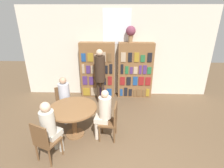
{
  "coord_description": "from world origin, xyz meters",
  "views": [
    {
      "loc": [
        0.02,
        -2.18,
        2.8
      ],
      "look_at": [
        -0.11,
        2.01,
        1.05
      ],
      "focal_mm": 28.0,
      "sensor_mm": 36.0,
      "label": 1
    }
  ],
  "objects_px": {
    "bookshelf_right": "(135,71)",
    "seated_reader_back": "(50,126)",
    "chair_near_camera": "(45,140)",
    "chair_left_side": "(64,101)",
    "bookshelf_left": "(98,70)",
    "librarian_standing": "(100,71)",
    "flower_vase": "(131,32)",
    "chair_far_side": "(111,120)",
    "seated_reader_left": "(65,97)",
    "seated_reader_right": "(103,111)",
    "reading_table": "(73,113)"
  },
  "relations": [
    {
      "from": "seated_reader_left",
      "to": "librarian_standing",
      "type": "bearing_deg",
      "value": -157.74
    },
    {
      "from": "librarian_standing",
      "to": "flower_vase",
      "type": "bearing_deg",
      "value": 28.12
    },
    {
      "from": "chair_near_camera",
      "to": "seated_reader_left",
      "type": "relative_size",
      "value": 0.72
    },
    {
      "from": "seated_reader_left",
      "to": "flower_vase",
      "type": "bearing_deg",
      "value": -168.28
    },
    {
      "from": "chair_far_side",
      "to": "seated_reader_right",
      "type": "xyz_separation_m",
      "value": [
        -0.18,
        0.02,
        0.21
      ]
    },
    {
      "from": "reading_table",
      "to": "seated_reader_left",
      "type": "relative_size",
      "value": 0.9
    },
    {
      "from": "seated_reader_back",
      "to": "seated_reader_right",
      "type": "bearing_deg",
      "value": 54.03
    },
    {
      "from": "flower_vase",
      "to": "seated_reader_right",
      "type": "distance_m",
      "value": 2.82
    },
    {
      "from": "bookshelf_left",
      "to": "seated_reader_left",
      "type": "relative_size",
      "value": 1.51
    },
    {
      "from": "reading_table",
      "to": "chair_near_camera",
      "type": "bearing_deg",
      "value": -114.15
    },
    {
      "from": "chair_left_side",
      "to": "seated_reader_left",
      "type": "distance_m",
      "value": 0.28
    },
    {
      "from": "chair_left_side",
      "to": "seated_reader_back",
      "type": "distance_m",
      "value": 1.46
    },
    {
      "from": "seated_reader_left",
      "to": "librarian_standing",
      "type": "distance_m",
      "value": 1.42
    },
    {
      "from": "bookshelf_left",
      "to": "flower_vase",
      "type": "relative_size",
      "value": 3.7
    },
    {
      "from": "bookshelf_right",
      "to": "seated_reader_back",
      "type": "bearing_deg",
      "value": -123.92
    },
    {
      "from": "flower_vase",
      "to": "librarian_standing",
      "type": "distance_m",
      "value": 1.55
    },
    {
      "from": "chair_far_side",
      "to": "seated_reader_right",
      "type": "relative_size",
      "value": 0.73
    },
    {
      "from": "chair_near_camera",
      "to": "seated_reader_left",
      "type": "bearing_deg",
      "value": 113.8
    },
    {
      "from": "flower_vase",
      "to": "seated_reader_back",
      "type": "bearing_deg",
      "value": -121.01
    },
    {
      "from": "seated_reader_right",
      "to": "reading_table",
      "type": "bearing_deg",
      "value": 90.0
    },
    {
      "from": "bookshelf_left",
      "to": "librarian_standing",
      "type": "distance_m",
      "value": 0.54
    },
    {
      "from": "chair_near_camera",
      "to": "chair_left_side",
      "type": "distance_m",
      "value": 1.6
    },
    {
      "from": "bookshelf_left",
      "to": "seated_reader_back",
      "type": "bearing_deg",
      "value": -102.75
    },
    {
      "from": "chair_far_side",
      "to": "flower_vase",
      "type": "bearing_deg",
      "value": -6.95
    },
    {
      "from": "bookshelf_left",
      "to": "chair_far_side",
      "type": "height_order",
      "value": "bookshelf_left"
    },
    {
      "from": "chair_far_side",
      "to": "librarian_standing",
      "type": "relative_size",
      "value": 0.51
    },
    {
      "from": "librarian_standing",
      "to": "chair_near_camera",
      "type": "bearing_deg",
      "value": -108.59
    },
    {
      "from": "chair_far_side",
      "to": "seated_reader_back",
      "type": "height_order",
      "value": "seated_reader_back"
    },
    {
      "from": "bookshelf_left",
      "to": "chair_near_camera",
      "type": "distance_m",
      "value": 3.14
    },
    {
      "from": "chair_far_side",
      "to": "chair_left_side",
      "type": "bearing_deg",
      "value": 63.0
    },
    {
      "from": "chair_far_side",
      "to": "bookshelf_right",
      "type": "bearing_deg",
      "value": -11.64
    },
    {
      "from": "bookshelf_right",
      "to": "librarian_standing",
      "type": "height_order",
      "value": "bookshelf_right"
    },
    {
      "from": "flower_vase",
      "to": "chair_left_side",
      "type": "xyz_separation_m",
      "value": [
        -1.88,
        -1.43,
        -1.7
      ]
    },
    {
      "from": "chair_left_side",
      "to": "chair_far_side",
      "type": "distance_m",
      "value": 1.6
    },
    {
      "from": "reading_table",
      "to": "seated_reader_left",
      "type": "bearing_deg",
      "value": 119.85
    },
    {
      "from": "reading_table",
      "to": "seated_reader_back",
      "type": "relative_size",
      "value": 0.89
    },
    {
      "from": "chair_left_side",
      "to": "bookshelf_right",
      "type": "bearing_deg",
      "value": -175.36
    },
    {
      "from": "bookshelf_left",
      "to": "flower_vase",
      "type": "height_order",
      "value": "flower_vase"
    },
    {
      "from": "bookshelf_left",
      "to": "flower_vase",
      "type": "xyz_separation_m",
      "value": [
        1.08,
        0.01,
        1.27
      ]
    },
    {
      "from": "bookshelf_left",
      "to": "seated_reader_left",
      "type": "bearing_deg",
      "value": -114.23
    },
    {
      "from": "seated_reader_left",
      "to": "seated_reader_back",
      "type": "xyz_separation_m",
      "value": [
        0.06,
        -1.28,
        0.01
      ]
    },
    {
      "from": "seated_reader_right",
      "to": "bookshelf_right",
      "type": "bearing_deg",
      "value": -15.7
    },
    {
      "from": "flower_vase",
      "to": "seated_reader_right",
      "type": "bearing_deg",
      "value": -107.32
    },
    {
      "from": "bookshelf_right",
      "to": "chair_near_camera",
      "type": "distance_m",
      "value": 3.65
    },
    {
      "from": "bookshelf_right",
      "to": "bookshelf_left",
      "type": "bearing_deg",
      "value": -179.99
    },
    {
      "from": "bookshelf_left",
      "to": "chair_near_camera",
      "type": "xyz_separation_m",
      "value": [
        -0.72,
        -3.02,
        -0.43
      ]
    },
    {
      "from": "chair_left_side",
      "to": "seated_reader_back",
      "type": "height_order",
      "value": "seated_reader_back"
    },
    {
      "from": "reading_table",
      "to": "seated_reader_left",
      "type": "height_order",
      "value": "seated_reader_left"
    },
    {
      "from": "chair_near_camera",
      "to": "seated_reader_right",
      "type": "xyz_separation_m",
      "value": [
        1.08,
        0.74,
        0.21
      ]
    },
    {
      "from": "bookshelf_left",
      "to": "chair_near_camera",
      "type": "bearing_deg",
      "value": -103.39
    }
  ]
}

